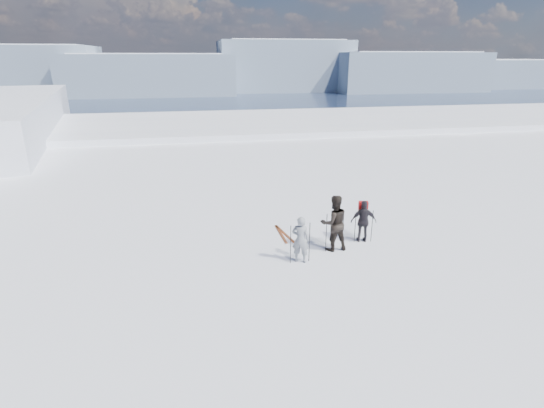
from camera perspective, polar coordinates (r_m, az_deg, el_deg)
The scene contains 8 objects.
lake_basin at distance 42.53m, azimuth -4.15°, elevation 1.81°, with size 820.00×820.00×71.62m.
far_mountain_range at distance 466.56m, azimuth -6.95°, elevation 17.47°, with size 770.00×110.00×53.00m.
skier_grey at distance 13.39m, azimuth 3.86°, elevation -4.78°, with size 0.56×0.37×1.53m, color gray.
skier_dark at distance 14.27m, azimuth 8.33°, elevation -2.53°, with size 0.94×0.73×1.93m, color black.
skier_pack at distance 15.16m, azimuth 12.21°, elevation -2.30°, with size 0.89×0.37×1.51m, color black.
backpack at distance 15.07m, azimuth 12.32°, elevation 1.59°, with size 0.32×0.18×0.49m, color red.
ski_poles at distance 14.23m, azimuth 8.17°, elevation -4.01°, with size 3.21×1.16×1.37m.
skis_loose at distance 15.69m, azimuth 1.46°, elevation -4.03°, with size 0.42×1.70×0.03m.
Camera 1 is at (-4.59, -10.32, 6.21)m, focal length 28.00 mm.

